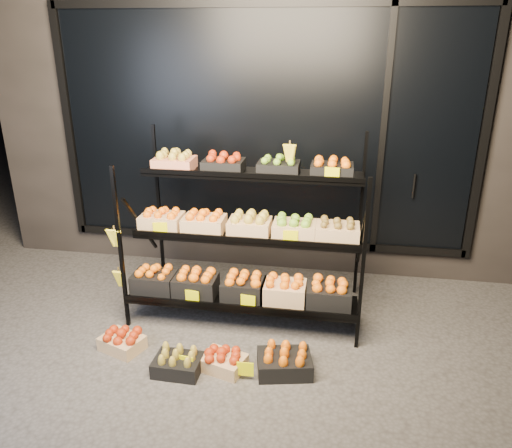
% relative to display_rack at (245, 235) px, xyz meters
% --- Properties ---
extents(ground, '(24.00, 24.00, 0.00)m').
position_rel_display_rack_xyz_m(ground, '(0.02, -0.60, -0.79)').
color(ground, '#514F4C').
rests_on(ground, ground).
extents(building, '(6.00, 2.08, 3.50)m').
position_rel_display_rack_xyz_m(building, '(0.02, 1.99, 0.96)').
color(building, '#2D2826').
rests_on(building, ground).
extents(display_rack, '(2.18, 1.02, 1.70)m').
position_rel_display_rack_xyz_m(display_rack, '(0.00, 0.00, 0.00)').
color(display_rack, black).
rests_on(display_rack, ground).
extents(tag_floor_a, '(0.13, 0.01, 0.12)m').
position_rel_display_rack_xyz_m(tag_floor_a, '(-0.28, -1.00, -0.73)').
color(tag_floor_a, '#EAEA00').
rests_on(tag_floor_a, ground).
extents(tag_floor_b, '(0.13, 0.01, 0.12)m').
position_rel_display_rack_xyz_m(tag_floor_b, '(0.19, -1.00, -0.73)').
color(tag_floor_b, '#EAEA00').
rests_on(tag_floor_b, ground).
extents(floor_crate_left, '(0.41, 0.36, 0.18)m').
position_rel_display_rack_xyz_m(floor_crate_left, '(-0.91, -0.78, -0.70)').
color(floor_crate_left, '#D7B07C').
rests_on(floor_crate_left, ground).
extents(floor_crate_midleft, '(0.37, 0.28, 0.19)m').
position_rel_display_rack_xyz_m(floor_crate_midleft, '(-0.35, -0.99, -0.70)').
color(floor_crate_midleft, black).
rests_on(floor_crate_midleft, ground).
extents(floor_crate_midright, '(0.39, 0.33, 0.18)m').
position_rel_display_rack_xyz_m(floor_crate_midright, '(-0.01, -0.90, -0.70)').
color(floor_crate_midright, '#D7B07C').
rests_on(floor_crate_midright, ground).
extents(floor_crate_right, '(0.47, 0.39, 0.21)m').
position_rel_display_rack_xyz_m(floor_crate_right, '(0.47, -0.85, -0.69)').
color(floor_crate_right, black).
rests_on(floor_crate_right, ground).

